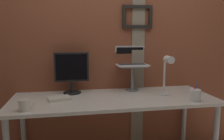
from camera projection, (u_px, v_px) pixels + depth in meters
name	position (u px, v px, depth m)	size (l,w,h in m)	color
brick_wall_back	(115.00, 44.00, 2.51)	(3.18, 0.16, 2.50)	brown
desk	(114.00, 105.00, 2.17)	(1.93, 0.71, 0.76)	silver
monitor	(72.00, 70.00, 2.28)	(0.35, 0.18, 0.42)	black
laptop_stand	(132.00, 74.00, 2.41)	(0.28, 0.22, 0.27)	gray
laptop	(131.00, 60.00, 2.45)	(0.33, 0.26, 0.21)	white
desk_lamp	(167.00, 71.00, 2.16)	(0.12, 0.20, 0.40)	white
pen_cup	(195.00, 95.00, 2.03)	(0.10, 0.10, 0.18)	white
coffee_mug	(24.00, 105.00, 1.77)	(0.12, 0.08, 0.09)	silver
paper_clutter_stack	(59.00, 99.00, 2.07)	(0.20, 0.14, 0.03)	silver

